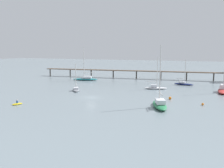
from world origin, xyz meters
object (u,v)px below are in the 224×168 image
Objects in this scene: pier at (188,69)px; sailboat_navy at (183,83)px; mooring_buoy_mid at (170,98)px; sailboat_red at (223,89)px; sailboat_green at (160,104)px; dinghy_yellow at (17,104)px; sailboat_white at (155,87)px; mooring_buoy_outer at (203,104)px; sailboat_teal at (86,79)px; sailboat_gray at (76,89)px.

pier is 9.11× the size of sailboat_navy.
pier is at bearing 88.92° from mooring_buoy_mid.
sailboat_red is (12.21, -11.06, 0.30)m from sailboat_navy.
sailboat_green is (-13.74, -25.23, -0.10)m from sailboat_red.
mooring_buoy_mid is (-0.67, -26.91, -0.25)m from sailboat_navy.
pier reaches higher than dinghy_yellow.
pier is 31.21× the size of dinghy_yellow.
sailboat_white is (-19.56, -1.20, -0.29)m from sailboat_red.
sailboat_red is 26.55× the size of mooring_buoy_outer.
mooring_buoy_mid is (37.04, -25.86, -0.37)m from sailboat_teal.
sailboat_navy is 37.74m from sailboat_gray.
pier is 14.55m from sailboat_navy.
pier is 50.44m from sailboat_green.
sailboat_gray is at bearing 169.22° from mooring_buoy_outer.
sailboat_red reaches higher than pier.
sailboat_green is at bearing -91.86° from pier.
dinghy_yellow is (-3.13, -21.59, -0.29)m from sailboat_gray.
sailboat_white is at bearing 114.54° from mooring_buoy_mid.
sailboat_gray is 30.38m from sailboat_green.
mooring_buoy_outer is at bearing 32.39° from sailboat_green.
sailboat_white is (21.89, 11.58, 0.12)m from sailboat_gray.
sailboat_green is at bearing -147.61° from mooring_buoy_outer.
sailboat_teal is at bearing -178.40° from sailboat_navy.
sailboat_white is at bearing -20.27° from sailboat_teal.
sailboat_navy is 1.12× the size of sailboat_gray.
sailboat_navy reaches higher than dinghy_yellow.
sailboat_navy is 3.43× the size of dinghy_yellow.
sailboat_navy is at bearing -90.40° from pier.
sailboat_teal is at bearing 168.66° from sailboat_red.
pier is at bearing 74.14° from sailboat_white.
sailboat_green is at bearing 16.51° from dinghy_yellow.
sailboat_red is at bearing 61.42° from sailboat_green.
sailboat_navy is 0.91× the size of sailboat_white.
sailboat_white is (-5.82, 24.02, -0.19)m from sailboat_green.
sailboat_red is (12.11, -25.05, -3.73)m from pier.
sailboat_navy is 16.41× the size of mooring_buoy_outer.
sailboat_gray is at bearing -152.13° from sailboat_white.
sailboat_white reaches higher than mooring_buoy_outer.
sailboat_gray is at bearing 81.76° from dinghy_yellow.
sailboat_teal is at bearing 159.73° from sailboat_white.
dinghy_yellow is at bearing -142.37° from sailboat_red.
pier is at bearing 98.97° from mooring_buoy_outer.
sailboat_teal is 4.98× the size of dinghy_yellow.
pier is 48.05m from sailboat_gray.
sailboat_red reaches higher than dinghy_yellow.
dinghy_yellow reaches higher than mooring_buoy_outer.
sailboat_navy is at bearing 1.60° from sailboat_teal.
sailboat_green reaches higher than mooring_buoy_outer.
sailboat_white is (-7.46, -26.25, -4.02)m from pier.
sailboat_green is (27.71, -12.45, 0.31)m from sailboat_gray.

